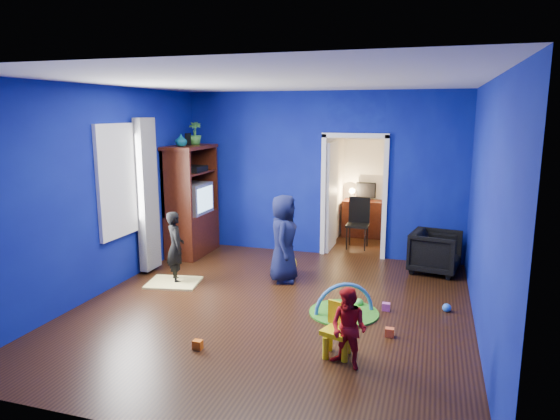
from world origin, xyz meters
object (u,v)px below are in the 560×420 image
(child_navy, at_px, (284,239))
(vase, at_px, (181,140))
(armchair, at_px, (435,252))
(hopper_ball, at_px, (285,264))
(toddler_red, at_px, (349,328))
(study_desk, at_px, (364,218))
(kid_chair, at_px, (337,333))
(folding_chair, at_px, (357,224))
(child_black, at_px, (175,247))
(tv_armoire, at_px, (191,200))
(play_mat, at_px, (344,313))
(crt_tv, at_px, (193,198))

(child_navy, relative_size, vase, 6.28)
(armchair, xyz_separation_m, hopper_ball, (-2.24, -0.87, -0.15))
(toddler_red, height_order, study_desk, toddler_red)
(hopper_ball, bearing_deg, child_navy, -78.69)
(kid_chair, xyz_separation_m, folding_chair, (-0.45, 4.33, 0.21))
(study_desk, bearing_deg, toddler_red, -83.77)
(armchair, height_order, child_black, child_black)
(hopper_ball, bearing_deg, tv_armoire, 160.06)
(folding_chair, bearing_deg, play_mat, -84.22)
(study_desk, bearing_deg, child_black, -122.21)
(child_black, height_order, play_mat, child_black)
(child_navy, relative_size, kid_chair, 2.67)
(child_black, relative_size, kid_chair, 2.17)
(crt_tv, distance_m, kid_chair, 4.51)
(toddler_red, bearing_deg, armchair, 97.48)
(crt_tv, bearing_deg, folding_chair, 24.42)
(tv_armoire, bearing_deg, crt_tv, 0.00)
(tv_armoire, relative_size, play_mat, 2.21)
(child_navy, bearing_deg, play_mat, -141.37)
(child_black, xyz_separation_m, crt_tv, (-0.44, 1.48, 0.48))
(play_mat, bearing_deg, kid_chair, -83.66)
(hopper_ball, relative_size, kid_chair, 0.74)
(armchair, relative_size, study_desk, 0.84)
(armchair, distance_m, child_navy, 2.48)
(toddler_red, distance_m, hopper_ball, 2.94)
(child_black, height_order, vase, vase)
(kid_chair, bearing_deg, child_black, 169.68)
(armchair, bearing_deg, vase, 106.88)
(child_navy, bearing_deg, toddler_red, -159.00)
(crt_tv, height_order, play_mat, crt_tv)
(kid_chair, bearing_deg, vase, 159.17)
(toddler_red, bearing_deg, kid_chair, 147.68)
(kid_chair, bearing_deg, crt_tv, 155.89)
(study_desk, height_order, folding_chair, folding_chair)
(toddler_red, height_order, play_mat, toddler_red)
(child_black, distance_m, crt_tv, 1.61)
(study_desk, bearing_deg, folding_chair, -90.00)
(vase, height_order, study_desk, vase)
(armchair, distance_m, study_desk, 2.50)
(tv_armoire, bearing_deg, armchair, 2.09)
(crt_tv, xyz_separation_m, folding_chair, (2.76, 1.25, -0.56))
(tv_armoire, relative_size, crt_tv, 2.80)
(toddler_red, bearing_deg, vase, 159.60)
(toddler_red, bearing_deg, tv_armoire, 156.86)
(armchair, bearing_deg, kid_chair, 174.14)
(hopper_ball, xyz_separation_m, study_desk, (0.83, 2.93, 0.19))
(tv_armoire, distance_m, play_mat, 3.81)
(child_black, bearing_deg, vase, -17.97)
(toddler_red, height_order, kid_chair, toddler_red)
(folding_chair, bearing_deg, crt_tv, -155.58)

